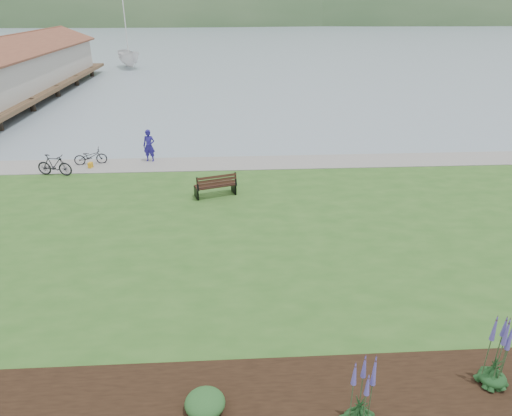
{
  "coord_description": "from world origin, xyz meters",
  "views": [
    {
      "loc": [
        -0.57,
        -16.11,
        8.41
      ],
      "look_at": [
        0.35,
        -0.75,
        1.3
      ],
      "focal_mm": 32.0,
      "sensor_mm": 36.0,
      "label": 1
    }
  ],
  "objects_px": {
    "person": "(149,143)",
    "bicycle_a": "(90,157)",
    "park_bench": "(216,185)",
    "sailboat": "(130,68)"
  },
  "relations": [
    {
      "from": "person",
      "to": "sailboat",
      "type": "xyz_separation_m",
      "value": [
        -8.56,
        39.36,
        -1.42
      ]
    },
    {
      "from": "person",
      "to": "bicycle_a",
      "type": "bearing_deg",
      "value": -164.32
    },
    {
      "from": "sailboat",
      "to": "person",
      "type": "bearing_deg",
      "value": -100.95
    },
    {
      "from": "park_bench",
      "to": "sailboat",
      "type": "bearing_deg",
      "value": 87.74
    },
    {
      "from": "bicycle_a",
      "to": "sailboat",
      "type": "xyz_separation_m",
      "value": [
        -5.52,
        39.66,
        -0.84
      ]
    },
    {
      "from": "park_bench",
      "to": "person",
      "type": "distance_m",
      "value": 6.16
    },
    {
      "from": "person",
      "to": "sailboat",
      "type": "relative_size",
      "value": 0.08
    },
    {
      "from": "person",
      "to": "bicycle_a",
      "type": "distance_m",
      "value": 3.11
    },
    {
      "from": "park_bench",
      "to": "bicycle_a",
      "type": "distance_m",
      "value": 8.13
    },
    {
      "from": "bicycle_a",
      "to": "sailboat",
      "type": "bearing_deg",
      "value": -3.32
    }
  ]
}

